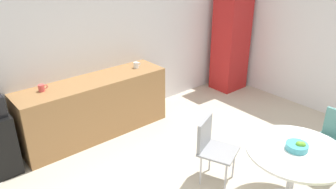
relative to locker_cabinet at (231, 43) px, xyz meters
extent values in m
cube|color=silver|center=(-2.55, 0.45, 0.36)|extent=(6.00, 0.10, 2.60)
cube|color=#9E7042|center=(-2.98, 0.10, -0.49)|extent=(2.27, 0.60, 0.90)
cube|color=#B21E1E|center=(0.00, 0.00, 0.00)|extent=(0.60, 0.50, 1.88)
cylinder|color=silver|center=(-2.09, -2.67, -0.56)|extent=(0.08, 0.08, 0.70)
cylinder|color=white|center=(-2.09, -2.67, -0.23)|extent=(1.06, 1.06, 0.03)
cylinder|color=silver|center=(-1.40, -2.82, -0.73)|extent=(0.02, 0.02, 0.42)
cylinder|color=silver|center=(-1.40, -2.51, -0.73)|extent=(0.02, 0.02, 0.42)
cylinder|color=silver|center=(-1.08, -2.51, -0.73)|extent=(0.02, 0.02, 0.42)
cube|color=teal|center=(-1.24, -2.66, -0.50)|extent=(0.42, 0.42, 0.03)
cylinder|color=silver|center=(-2.21, -1.96, -0.73)|extent=(0.02, 0.02, 0.42)
cylinder|color=silver|center=(-2.50, -2.08, -0.73)|extent=(0.02, 0.02, 0.42)
cylinder|color=silver|center=(-2.33, -1.67, -0.73)|extent=(0.02, 0.02, 0.42)
cylinder|color=silver|center=(-2.62, -1.79, -0.73)|extent=(0.02, 0.02, 0.42)
cube|color=gray|center=(-2.41, -1.88, -0.50)|extent=(0.55, 0.55, 0.03)
cube|color=gray|center=(-2.48, -1.70, -0.30)|extent=(0.36, 0.18, 0.38)
cylinder|color=teal|center=(-2.09, -2.66, -0.18)|extent=(0.23, 0.23, 0.07)
sphere|color=#66B233|center=(-2.07, -2.70, -0.14)|extent=(0.07, 0.07, 0.07)
sphere|color=#66B233|center=(-2.09, -2.67, -0.14)|extent=(0.07, 0.07, 0.07)
cylinder|color=white|center=(-2.19, 0.12, 0.01)|extent=(0.08, 0.08, 0.09)
torus|color=white|center=(-2.14, 0.12, 0.01)|extent=(0.06, 0.01, 0.06)
cylinder|color=#D84C4C|center=(-3.70, 0.18, 0.01)|extent=(0.08, 0.08, 0.09)
torus|color=#D84C4C|center=(-3.64, 0.18, 0.01)|extent=(0.06, 0.01, 0.06)
camera|label=1|loc=(-4.99, -3.99, 1.75)|focal=34.86mm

